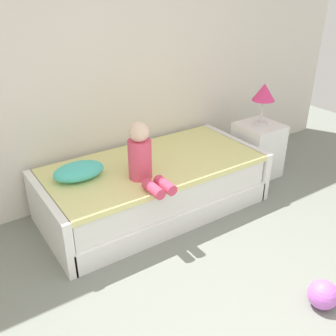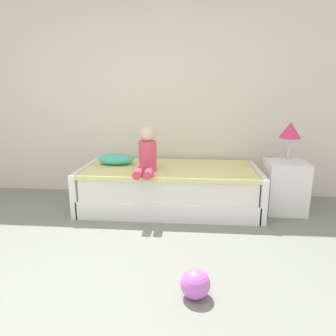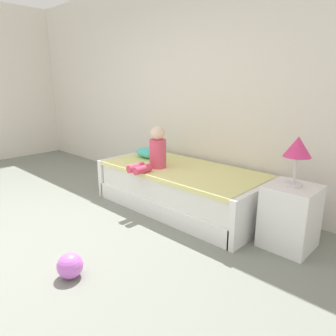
{
  "view_description": "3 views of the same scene",
  "coord_description": "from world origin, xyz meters",
  "px_view_note": "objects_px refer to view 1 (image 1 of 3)",
  "views": [
    {
      "loc": [
        -1.04,
        -0.73,
        2.08
      ],
      "look_at": [
        0.62,
        1.75,
        0.55
      ],
      "focal_mm": 41.19,
      "sensor_mm": 36.0,
      "label": 1
    },
    {
      "loc": [
        0.9,
        -1.51,
        1.35
      ],
      "look_at": [
        0.62,
        1.75,
        0.55
      ],
      "focal_mm": 32.36,
      "sensor_mm": 36.0,
      "label": 2
    },
    {
      "loc": [
        2.97,
        -0.72,
        1.51
      ],
      "look_at": [
        0.62,
        1.75,
        0.55
      ],
      "focal_mm": 33.14,
      "sensor_mm": 36.0,
      "label": 3
    }
  ],
  "objects_px": {
    "nightstand": "(257,150)",
    "toy_ball": "(323,295)",
    "child_figure": "(143,158)",
    "bed": "(153,186)",
    "pillow": "(79,171)",
    "table_lamp": "(264,94)"
  },
  "relations": [
    {
      "from": "child_figure",
      "to": "pillow",
      "type": "height_order",
      "value": "child_figure"
    },
    {
      "from": "child_figure",
      "to": "pillow",
      "type": "xyz_separation_m",
      "value": [
        -0.44,
        0.33,
        -0.14
      ]
    },
    {
      "from": "bed",
      "to": "nightstand",
      "type": "relative_size",
      "value": 3.52
    },
    {
      "from": "pillow",
      "to": "toy_ball",
      "type": "height_order",
      "value": "pillow"
    },
    {
      "from": "nightstand",
      "to": "toy_ball",
      "type": "distance_m",
      "value": 1.98
    },
    {
      "from": "toy_ball",
      "to": "child_figure",
      "type": "bearing_deg",
      "value": 110.42
    },
    {
      "from": "pillow",
      "to": "nightstand",
      "type": "bearing_deg",
      "value": -3.64
    },
    {
      "from": "bed",
      "to": "nightstand",
      "type": "xyz_separation_m",
      "value": [
        1.35,
        -0.03,
        0.05
      ]
    },
    {
      "from": "nightstand",
      "to": "child_figure",
      "type": "distance_m",
      "value": 1.65
    },
    {
      "from": "bed",
      "to": "pillow",
      "type": "xyz_separation_m",
      "value": [
        -0.68,
        0.1,
        0.32
      ]
    },
    {
      "from": "nightstand",
      "to": "child_figure",
      "type": "relative_size",
      "value": 1.18
    },
    {
      "from": "table_lamp",
      "to": "pillow",
      "type": "bearing_deg",
      "value": 176.36
    },
    {
      "from": "toy_ball",
      "to": "nightstand",
      "type": "bearing_deg",
      "value": 58.1
    },
    {
      "from": "nightstand",
      "to": "toy_ball",
      "type": "relative_size",
      "value": 2.93
    },
    {
      "from": "table_lamp",
      "to": "toy_ball",
      "type": "relative_size",
      "value": 2.2
    },
    {
      "from": "child_figure",
      "to": "pillow",
      "type": "relative_size",
      "value": 1.16
    },
    {
      "from": "bed",
      "to": "child_figure",
      "type": "height_order",
      "value": "child_figure"
    },
    {
      "from": "toy_ball",
      "to": "table_lamp",
      "type": "bearing_deg",
      "value": 58.1
    },
    {
      "from": "nightstand",
      "to": "pillow",
      "type": "bearing_deg",
      "value": 176.36
    },
    {
      "from": "pillow",
      "to": "bed",
      "type": "bearing_deg",
      "value": -8.38
    },
    {
      "from": "child_figure",
      "to": "toy_ball",
      "type": "height_order",
      "value": "child_figure"
    },
    {
      "from": "table_lamp",
      "to": "pillow",
      "type": "height_order",
      "value": "table_lamp"
    }
  ]
}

